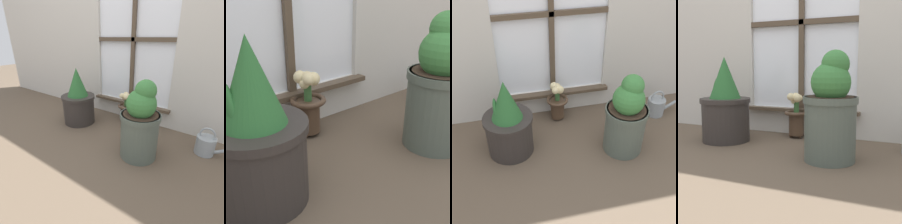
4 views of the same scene
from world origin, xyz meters
TOP-DOWN VIEW (x-y plane):
  - ground_plane at (0.00, 0.00)m, footprint 10.00×10.00m
  - potted_plant_left at (-0.37, 0.30)m, footprint 0.32×0.32m
  - potted_plant_right at (0.38, 0.15)m, footprint 0.28×0.28m
  - flower_vase at (0.01, 0.57)m, footprint 0.16×0.16m

SIDE VIEW (x-z plane):
  - ground_plane at x=0.00m, z-range 0.00..0.00m
  - flower_vase at x=0.01m, z-range 0.01..0.32m
  - potted_plant_left at x=-0.37m, z-range -0.05..0.50m
  - potted_plant_right at x=0.38m, z-range -0.02..0.54m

